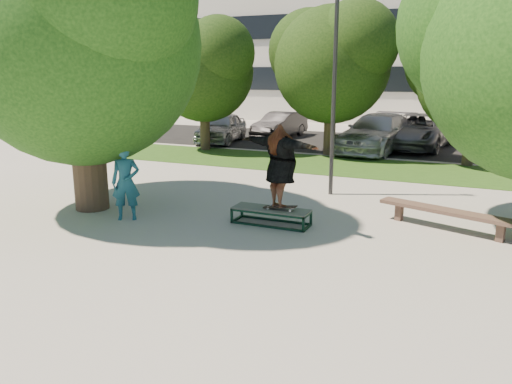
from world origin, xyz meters
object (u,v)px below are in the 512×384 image
at_px(tree_left, 79,30).
at_px(bench, 447,213).
at_px(lamppost, 334,83).
at_px(car_dark, 280,125).
at_px(car_grey, 418,131).
at_px(car_silver_a, 221,128).
at_px(bystander, 126,182).
at_px(grind_box, 271,216).
at_px(car_silver_b, 377,133).

distance_m(tree_left, bench, 9.60).
height_order(tree_left, bench, tree_left).
height_order(tree_left, lamppost, tree_left).
height_order(car_dark, car_grey, car_grey).
bearing_deg(car_grey, lamppost, -88.76).
xyz_separation_m(car_silver_a, car_grey, (9.22, 1.80, 0.05)).
distance_m(tree_left, bystander, 3.87).
xyz_separation_m(tree_left, car_grey, (6.54, 14.20, -3.64)).
bearing_deg(grind_box, tree_left, -174.24).
distance_m(tree_left, grind_box, 6.44).
distance_m(lamppost, bystander, 6.22).
relative_size(bench, car_silver_b, 0.54).
height_order(bench, car_grey, car_grey).
bearing_deg(grind_box, bench, 17.16).
xyz_separation_m(car_silver_a, car_dark, (1.98, 3.00, -0.06)).
height_order(lamppost, bystander, lamppost).
relative_size(lamppost, car_silver_a, 1.41).
distance_m(car_grey, car_silver_b, 2.25).
distance_m(car_dark, car_silver_b, 6.37).
distance_m(grind_box, car_silver_a, 14.10).
height_order(bystander, car_silver_a, bystander).
bearing_deg(grind_box, car_dark, 110.34).
distance_m(grind_box, car_silver_b, 12.10).
bearing_deg(car_dark, bystander, -74.52).
height_order(tree_left, grind_box, tree_left).
bearing_deg(car_dark, lamppost, -54.96).
distance_m(car_silver_a, car_dark, 3.59).
distance_m(grind_box, bench, 3.92).
bearing_deg(lamppost, bench, -34.72).
bearing_deg(bystander, car_silver_b, 44.51).
distance_m(car_dark, car_grey, 7.34).
bearing_deg(car_grey, bench, -72.72).
relative_size(bystander, bench, 0.59).
bearing_deg(bystander, car_grey, 40.56).
relative_size(tree_left, grind_box, 3.95).
distance_m(lamppost, grind_box, 4.55).
distance_m(bystander, car_dark, 16.07).
relative_size(grind_box, bystander, 0.99).
relative_size(grind_box, bench, 0.59).
xyz_separation_m(bench, car_grey, (-2.02, 12.56, 0.39)).
relative_size(bench, car_dark, 0.75).
bearing_deg(tree_left, car_silver_a, 102.22).
relative_size(lamppost, bystander, 3.37).
distance_m(grind_box, car_dark, 15.92).
bearing_deg(bench, car_silver_a, 155.43).
bearing_deg(tree_left, bystander, -18.38).
bearing_deg(tree_left, grind_box, 5.76).
xyz_separation_m(grind_box, bystander, (-3.30, -0.99, 0.72)).
height_order(bystander, car_grey, bystander).
xyz_separation_m(lamppost, grind_box, (-0.47, -3.42, -2.96)).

